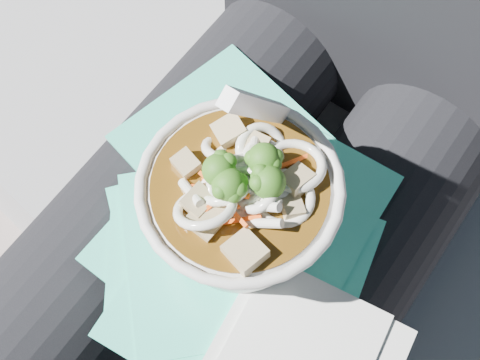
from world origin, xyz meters
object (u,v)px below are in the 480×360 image
Objects in this scene: stone_ledge at (290,246)px; lap at (228,255)px; person_body at (281,177)px; plastic_bag at (229,243)px; udon_bowl at (241,202)px.

lap is (0.00, -0.15, 0.31)m from stone_ledge.
lap is at bearing -90.00° from person_body.
person_body is at bearing 97.22° from plastic_bag.
plastic_bag is at bearing -85.31° from stone_ledge.
udon_bowl reaches higher than plastic_bag.
udon_bowl is at bearing -83.97° from stone_ledge.
lap is 2.39× the size of udon_bowl.
plastic_bag is (0.01, -0.01, 0.09)m from lap.
lap is 0.48× the size of person_body.
stone_ledge is 0.34m from person_body.
lap is 1.43× the size of plastic_bag.
person_body is 5.03× the size of udon_bowl.
stone_ledge is at bearing 96.03° from udon_bowl.
lap is 0.09m from plastic_bag.
plastic_bag is at bearing -82.78° from person_body.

